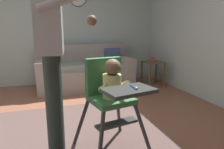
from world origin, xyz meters
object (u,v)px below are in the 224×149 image
at_px(high_chair, 111,89).
at_px(sippy_cup, 153,59).
at_px(adult_standing, 52,52).
at_px(couch, 85,71).
at_px(side_table, 153,68).

height_order(high_chair, sippy_cup, high_chair).
bearing_deg(high_chair, adult_standing, -108.18).
distance_m(couch, high_chair, 2.38).
height_order(side_table, sippy_cup, sippy_cup).
relative_size(adult_standing, sippy_cup, 17.09).
bearing_deg(couch, adult_standing, -16.75).
bearing_deg(side_table, couch, 164.51).
relative_size(side_table, sippy_cup, 5.20).
bearing_deg(sippy_cup, adult_standing, -136.54).
relative_size(couch, adult_standing, 1.10).
bearing_deg(side_table, sippy_cup, 180.00).
height_order(couch, side_table, couch).
distance_m(couch, adult_standing, 2.48).
bearing_deg(couch, side_table, 74.51).
bearing_deg(sippy_cup, high_chair, -127.70).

